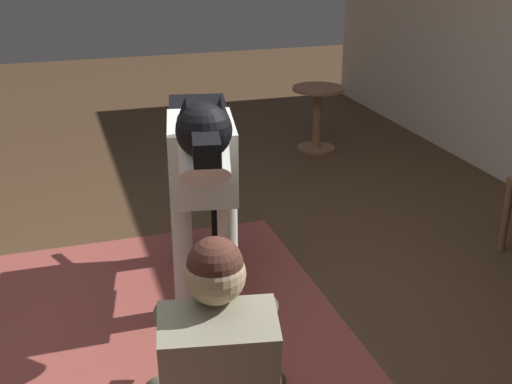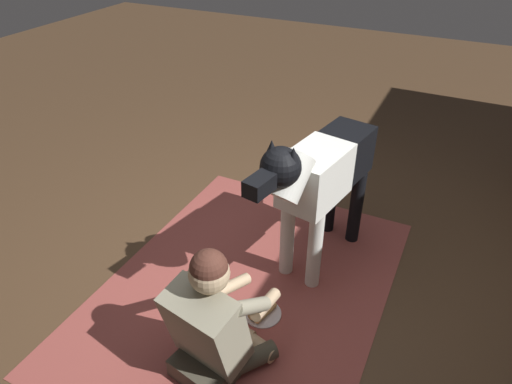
% 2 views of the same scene
% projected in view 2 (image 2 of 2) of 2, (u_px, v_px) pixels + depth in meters
% --- Properties ---
extents(ground_plane, '(13.92, 13.92, 0.00)m').
position_uv_depth(ground_plane, '(267.00, 270.00, 3.31)').
color(ground_plane, '#4B3522').
extents(area_rug, '(2.42, 1.80, 0.01)m').
position_uv_depth(area_rug, '(245.00, 288.00, 3.15)').
color(area_rug, brown).
rests_on(area_rug, ground).
extents(person_sitting_on_floor, '(0.72, 0.57, 0.84)m').
position_uv_depth(person_sitting_on_floor, '(213.00, 323.00, 2.47)').
color(person_sitting_on_floor, '#494336').
rests_on(person_sitting_on_floor, ground).
extents(large_dog, '(1.41, 0.45, 1.16)m').
position_uv_depth(large_dog, '(320.00, 176.00, 2.97)').
color(large_dog, silver).
rests_on(large_dog, ground).
extents(hot_dog_on_plate, '(0.24, 0.24, 0.06)m').
position_uv_depth(hot_dog_on_plate, '(262.00, 312.00, 2.95)').
color(hot_dog_on_plate, silver).
rests_on(hot_dog_on_plate, ground).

